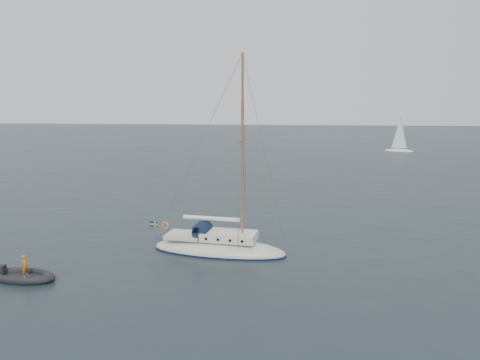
# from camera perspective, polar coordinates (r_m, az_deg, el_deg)

# --- Properties ---
(ground) EXTENTS (300.00, 300.00, 0.00)m
(ground) POSITION_cam_1_polar(r_m,az_deg,el_deg) (32.79, 2.84, -8.56)
(ground) COLOR black
(ground) RESTS_ON ground
(sailboat) EXTENTS (9.71, 2.91, 13.83)m
(sailboat) POSITION_cam_1_polar(r_m,az_deg,el_deg) (32.08, -2.57, -7.02)
(sailboat) COLOR beige
(sailboat) RESTS_ON ground
(dinghy) EXTENTS (3.09, 1.39, 0.44)m
(dinghy) POSITION_cam_1_polar(r_m,az_deg,el_deg) (35.51, -6.77, -6.82)
(dinghy) COLOR #4D4D51
(dinghy) RESTS_ON ground
(rib) EXTENTS (4.05, 1.84, 1.52)m
(rib) POSITION_cam_1_polar(r_m,az_deg,el_deg) (30.47, -24.96, -10.52)
(rib) COLOR black
(rib) RESTS_ON ground
(distant_yacht_c) EXTENTS (5.44, 2.90, 7.21)m
(distant_yacht_c) POSITION_cam_1_polar(r_m,az_deg,el_deg) (96.80, 18.89, 5.14)
(distant_yacht_c) COLOR silver
(distant_yacht_c) RESTS_ON ground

